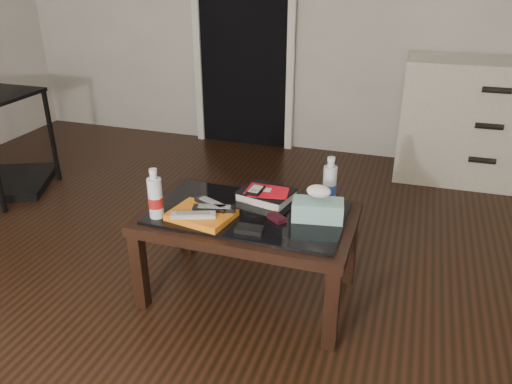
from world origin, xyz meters
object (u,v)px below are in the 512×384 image
coffee_table (249,224)px  dresser (485,123)px  tissue_box (318,210)px  textbook (266,195)px  water_bottle_right (330,180)px  water_bottle_left (155,193)px

coffee_table → dresser: bearing=58.1°
coffee_table → dresser: dresser is taller
dresser → tissue_box: bearing=-116.2°
textbook → water_bottle_right: size_ratio=1.05×
water_bottle_left → water_bottle_right: bearing=28.1°
coffee_table → textbook: 0.19m
coffee_table → water_bottle_right: size_ratio=4.20×
coffee_table → water_bottle_left: bearing=-156.0°
water_bottle_right → tissue_box: size_ratio=1.03×
coffee_table → tissue_box: 0.34m
dresser → water_bottle_left: 2.60m
dresser → tissue_box: 2.05m
water_bottle_left → water_bottle_right: (0.73, 0.39, 0.00)m
water_bottle_right → coffee_table: bearing=-147.5°
water_bottle_right → dresser: bearing=63.5°
water_bottle_left → tissue_box: water_bottle_left is taller
textbook → tissue_box: bearing=-11.3°
water_bottle_right → textbook: bearing=-169.5°
dresser → water_bottle_left: dresser is taller
water_bottle_right → tissue_box: bearing=-95.7°
dresser → water_bottle_right: bearing=-118.0°
dresser → textbook: bearing=-124.7°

